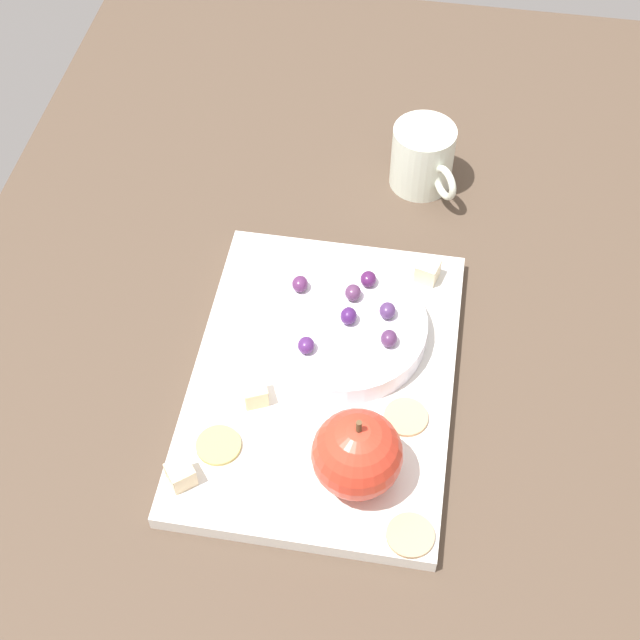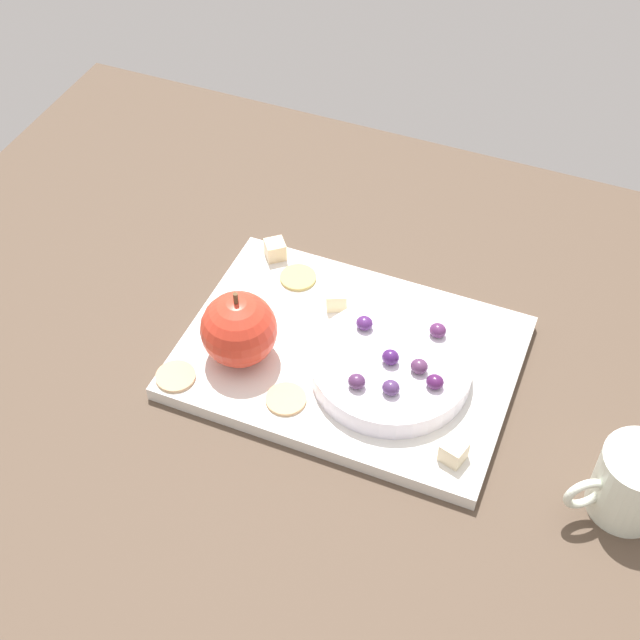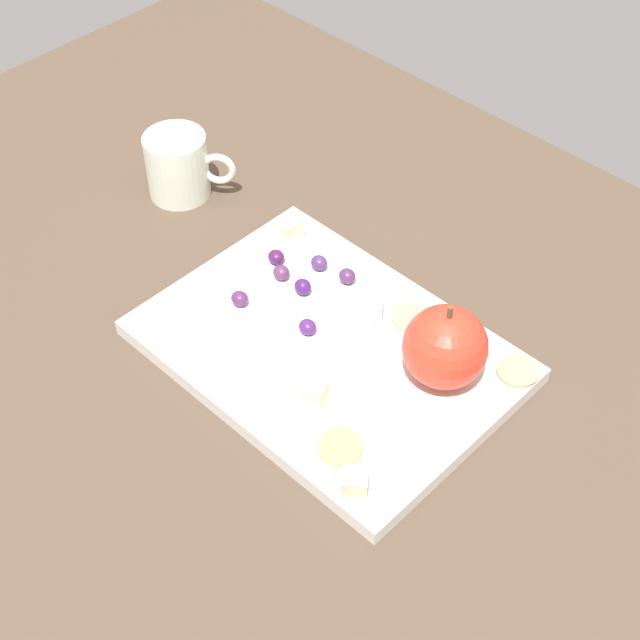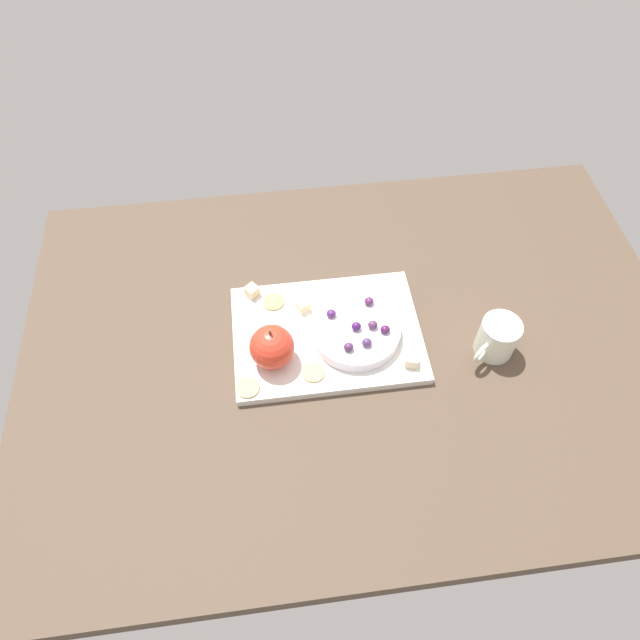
{
  "view_description": "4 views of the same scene",
  "coord_description": "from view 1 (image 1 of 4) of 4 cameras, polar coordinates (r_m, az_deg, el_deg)",
  "views": [
    {
      "loc": [
        54.16,
        6.13,
        78.19
      ],
      "look_at": [
        2.23,
        -2.39,
        10.82
      ],
      "focal_mm": 51.93,
      "sensor_mm": 36.0,
      "label": 1
    },
    {
      "loc": [
        -15.43,
        56.1,
        76.87
      ],
      "look_at": [
        7.85,
        -0.78,
        10.55
      ],
      "focal_mm": 50.62,
      "sensor_mm": 36.0,
      "label": 2
    },
    {
      "loc": [
        47.93,
        -47.01,
        74.4
      ],
      "look_at": [
        4.66,
        -2.43,
        9.72
      ],
      "focal_mm": 54.58,
      "sensor_mm": 36.0,
      "label": 3
    },
    {
      "loc": [
        13.76,
        56.56,
        92.56
      ],
      "look_at": [
        6.1,
        -2.92,
        8.08
      ],
      "focal_mm": 32.21,
      "sensor_mm": 36.0,
      "label": 4
    }
  ],
  "objects": [
    {
      "name": "cracker_2",
      "position": [
        0.8,
        5.59,
        -13.07
      ],
      "size": [
        4.08,
        4.08,
        0.4
      ],
      "primitive_type": "cylinder",
      "color": "tan",
      "rests_on": "platter"
    },
    {
      "name": "apple_stem",
      "position": [
        0.75,
        2.41,
        -6.56
      ],
      "size": [
        0.5,
        0.5,
        1.2
      ],
      "primitive_type": "cylinder",
      "color": "brown",
      "rests_on": "apple_whole"
    },
    {
      "name": "cheese_cube_2",
      "position": [
        0.95,
        6.64,
        3.03
      ],
      "size": [
        2.66,
        2.66,
        2.16
      ],
      "primitive_type": "cube",
      "rotation": [
        0.0,
        0.0,
        1.3
      ],
      "color": "beige",
      "rests_on": "platter"
    },
    {
      "name": "serving_dish",
      "position": [
        0.9,
        1.42,
        -0.53
      ],
      "size": [
        16.29,
        16.29,
        2.39
      ],
      "primitive_type": "cylinder",
      "color": "white",
      "rests_on": "platter"
    },
    {
      "name": "grape_3",
      "position": [
        0.89,
        4.18,
        0.58
      ],
      "size": [
        1.74,
        1.57,
        1.52
      ],
      "primitive_type": "ellipsoid",
      "color": "#4B2D5E",
      "rests_on": "serving_dish"
    },
    {
      "name": "grape_6",
      "position": [
        0.91,
        -1.24,
        2.24
      ],
      "size": [
        1.74,
        1.57,
        1.48
      ],
      "primitive_type": "ellipsoid",
      "color": "#552654",
      "rests_on": "serving_dish"
    },
    {
      "name": "cup",
      "position": [
        1.05,
        6.37,
        9.91
      ],
      "size": [
        9.11,
        7.8,
        7.56
      ],
      "color": "silver",
      "rests_on": "table"
    },
    {
      "name": "grape_1",
      "position": [
        0.91,
        2.99,
        2.54
      ],
      "size": [
        1.74,
        1.57,
        1.42
      ],
      "primitive_type": "ellipsoid",
      "color": "#48194B",
      "rests_on": "serving_dish"
    },
    {
      "name": "grape_4",
      "position": [
        0.88,
        1.53,
        0.09
      ],
      "size": [
        1.74,
        1.57,
        1.63
      ],
      "primitive_type": "ellipsoid",
      "color": "#421C5C",
      "rests_on": "serving_dish"
    },
    {
      "name": "apple_whole",
      "position": [
        0.79,
        2.3,
        -8.28
      ],
      "size": [
        7.83,
        7.83,
        7.83
      ],
      "primitive_type": "sphere",
      "color": "red",
      "rests_on": "platter"
    },
    {
      "name": "grape_5",
      "position": [
        0.9,
        2.22,
        1.68
      ],
      "size": [
        1.74,
        1.57,
        1.52
      ],
      "primitive_type": "ellipsoid",
      "color": "#542E51",
      "rests_on": "serving_dish"
    },
    {
      "name": "cheese_cube_1",
      "position": [
        0.82,
        -8.58,
        -9.39
      ],
      "size": [
        3.04,
        3.04,
        2.16
      ],
      "primitive_type": "cube",
      "rotation": [
        0.0,
        0.0,
        0.69
      ],
      "color": "beige",
      "rests_on": "platter"
    },
    {
      "name": "table",
      "position": [
        0.94,
        1.67,
        -2.4
      ],
      "size": [
        121.81,
        84.16,
        4.26
      ],
      "primitive_type": "cube",
      "color": "#4C3C2E",
      "rests_on": "ground"
    },
    {
      "name": "platter",
      "position": [
        0.88,
        0.18,
        -3.73
      ],
      "size": [
        34.17,
        24.59,
        1.67
      ],
      "primitive_type": "cube",
      "color": "silver",
      "rests_on": "table"
    },
    {
      "name": "grape_0",
      "position": [
        0.86,
        -0.86,
        -1.56
      ],
      "size": [
        1.74,
        1.57,
        1.45
      ],
      "primitive_type": "ellipsoid",
      "color": "#4C2362",
      "rests_on": "serving_dish"
    },
    {
      "name": "grape_2",
      "position": [
        0.87,
        4.27,
        -1.14
      ],
      "size": [
        1.74,
        1.57,
        1.55
      ],
      "primitive_type": "ellipsoid",
      "color": "#4D2950",
      "rests_on": "serving_dish"
    },
    {
      "name": "cracker_0",
      "position": [
        0.84,
        -6.27,
        -7.68
      ],
      "size": [
        4.08,
        4.08,
        0.4
      ],
      "primitive_type": "cylinder",
      "color": "tan",
      "rests_on": "platter"
    },
    {
      "name": "cracker_1",
      "position": [
        0.85,
        5.31,
        -5.98
      ],
      "size": [
        4.08,
        4.08,
        0.4
      ],
      "primitive_type": "cylinder",
      "color": "tan",
      "rests_on": "platter"
    },
    {
      "name": "cheese_cube_0",
      "position": [
        0.86,
        -4.04,
        -4.51
      ],
      "size": [
        2.85,
        2.85,
        2.16
      ],
      "primitive_type": "cube",
      "rotation": [
        0.0,
        0.0,
        0.42
      ],
      "color": "beige",
      "rests_on": "platter"
    }
  ]
}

